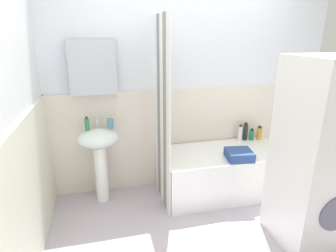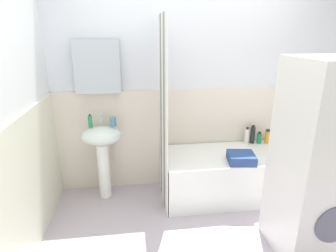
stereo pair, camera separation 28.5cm
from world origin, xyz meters
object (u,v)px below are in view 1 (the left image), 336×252
(conditioner_bottle, at_px, (259,133))
(towel_folded, at_px, (239,155))
(soap_dispenser, at_px, (87,124))
(body_wash_bottle, at_px, (245,132))
(toothbrush_cup, at_px, (110,123))
(sink, at_px, (99,149))
(shampoo_bottle, at_px, (252,135))
(washer_dryer_stack, at_px, (317,156))
(lotion_bottle, at_px, (240,133))
(bathtub, at_px, (222,172))

(conditioner_bottle, bearing_deg, towel_folded, -137.66)
(soap_dispenser, xyz_separation_m, body_wash_bottle, (1.91, 0.12, -0.29))
(toothbrush_cup, bearing_deg, body_wash_bottle, 3.18)
(sink, relative_size, towel_folded, 3.14)
(shampoo_bottle, height_order, washer_dryer_stack, washer_dryer_stack)
(lotion_bottle, relative_size, washer_dryer_stack, 0.13)
(body_wash_bottle, xyz_separation_m, washer_dryer_stack, (0.01, -1.20, 0.20))
(towel_folded, bearing_deg, soap_dispenser, 166.20)
(body_wash_bottle, bearing_deg, soap_dispenser, -176.47)
(bathtub, bearing_deg, washer_dryer_stack, -65.02)
(conditioner_bottle, distance_m, shampoo_bottle, 0.11)
(soap_dispenser, distance_m, lotion_bottle, 1.85)
(sink, height_order, body_wash_bottle, sink)
(sink, xyz_separation_m, towel_folded, (1.46, -0.38, -0.05))
(toothbrush_cup, distance_m, washer_dryer_stack, 2.01)
(conditioner_bottle, height_order, towel_folded, conditioner_bottle)
(toothbrush_cup, distance_m, body_wash_bottle, 1.69)
(toothbrush_cup, relative_size, washer_dryer_stack, 0.06)
(sink, xyz_separation_m, bathtub, (1.38, -0.16, -0.36))
(toothbrush_cup, xyz_separation_m, towel_folded, (1.33, -0.41, -0.33))
(sink, bearing_deg, shampoo_bottle, 2.91)
(shampoo_bottle, xyz_separation_m, towel_folded, (-0.42, -0.48, -0.02))
(bathtub, bearing_deg, toothbrush_cup, 171.33)
(sink, height_order, conditioner_bottle, sink)
(sink, bearing_deg, soap_dispenser, 177.41)
(conditioner_bottle, bearing_deg, soap_dispenser, -177.50)
(soap_dispenser, height_order, conditioner_bottle, soap_dispenser)
(bathtub, height_order, body_wash_bottle, body_wash_bottle)
(sink, xyz_separation_m, toothbrush_cup, (0.14, 0.03, 0.28))
(towel_folded, bearing_deg, body_wash_bottle, 55.93)
(body_wash_bottle, bearing_deg, towel_folded, -124.07)
(towel_folded, bearing_deg, shampoo_bottle, 48.83)
(towel_folded, bearing_deg, washer_dryer_stack, -63.64)
(bathtub, height_order, shampoo_bottle, shampoo_bottle)
(lotion_bottle, bearing_deg, soap_dispenser, -177.20)
(soap_dispenser, height_order, toothbrush_cup, soap_dispenser)
(toothbrush_cup, xyz_separation_m, shampoo_bottle, (1.75, 0.07, -0.31))
(towel_folded, bearing_deg, sink, 165.45)
(toothbrush_cup, distance_m, shampoo_bottle, 1.77)
(lotion_bottle, bearing_deg, body_wash_bottle, 18.12)
(soap_dispenser, relative_size, shampoo_bottle, 1.01)
(body_wash_bottle, relative_size, lotion_bottle, 1.05)
(sink, xyz_separation_m, lotion_bottle, (1.72, 0.09, 0.00))
(lotion_bottle, relative_size, towel_folded, 0.80)
(toothbrush_cup, height_order, washer_dryer_stack, washer_dryer_stack)
(sink, relative_size, bathtub, 0.60)
(lotion_bottle, height_order, towel_folded, lotion_bottle)
(shampoo_bottle, distance_m, lotion_bottle, 0.17)
(conditioner_bottle, bearing_deg, washer_dryer_stack, -98.58)
(conditioner_bottle, bearing_deg, bathtub, -157.01)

